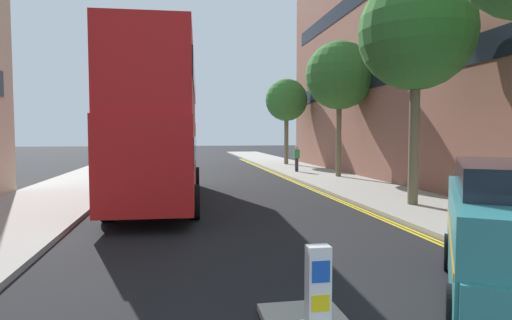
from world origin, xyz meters
TOP-DOWN VIEW (x-y plane):
  - sidewalk_right at (6.50, 16.00)m, footprint 4.00×80.00m
  - sidewalk_left at (-6.50, 16.00)m, footprint 4.00×80.00m
  - kerb_line_outer at (4.40, 14.00)m, footprint 0.10×56.00m
  - kerb_line_inner at (4.24, 14.00)m, footprint 0.10×56.00m
  - keep_left_bollard at (0.00, 3.88)m, footprint 0.36×0.28m
  - double_decker_bus_away at (-2.32, 15.18)m, footprint 3.11×10.89m
  - pedestrian_far at (5.67, 25.34)m, footprint 0.34×0.22m
  - street_tree_mid at (6.20, 12.42)m, footprint 3.85×3.85m
  - street_tree_far at (6.65, 31.99)m, footprint 3.31×3.31m
  - street_tree_distant at (7.18, 22.01)m, footprint 3.80×3.80m
  - townhouse_terrace_right at (13.50, 21.80)m, footprint 10.08×28.00m

SIDE VIEW (x-z plane):
  - kerb_line_outer at x=4.40m, z-range 0.00..0.01m
  - kerb_line_inner at x=4.24m, z-range 0.00..0.01m
  - sidewalk_right at x=6.50m, z-range 0.00..0.14m
  - sidewalk_left at x=-6.50m, z-range 0.00..0.14m
  - keep_left_bollard at x=0.00m, z-range 0.05..1.16m
  - pedestrian_far at x=5.67m, z-range 0.18..1.80m
  - double_decker_bus_away at x=-2.32m, z-range 0.21..5.85m
  - street_tree_far at x=6.65m, z-range 1.81..8.52m
  - street_tree_distant at x=7.18m, z-range 2.00..9.56m
  - street_tree_mid at x=6.20m, z-range 2.04..9.76m
  - townhouse_terrace_right at x=13.50m, z-range 0.00..14.40m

